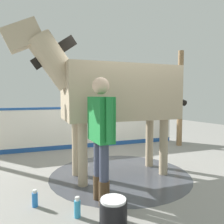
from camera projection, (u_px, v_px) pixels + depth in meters
name	position (u px, v px, depth m)	size (l,w,h in m)	color
ground_plane	(130.00, 171.00, 4.47)	(16.00, 16.00, 0.02)	gray
wet_patch	(120.00, 174.00, 4.28)	(2.63, 2.63, 0.00)	#42444C
barrier_wall	(88.00, 128.00, 6.48)	(5.39, 0.98, 1.18)	white
roof_post_far	(180.00, 99.00, 6.65)	(0.16, 0.16, 2.79)	olive
horse	(114.00, 92.00, 4.11)	(3.44, 1.29, 2.71)	tan
handler	(101.00, 131.00, 3.10)	(0.27, 0.69, 1.75)	#47331E
wash_bucket	(113.00, 212.00, 2.61)	(0.32, 0.32, 0.31)	black
bottle_shampoo	(77.00, 208.00, 2.77)	(0.08, 0.08, 0.26)	#3399CC
bottle_spray	(35.00, 199.00, 3.04)	(0.08, 0.08, 0.23)	blue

